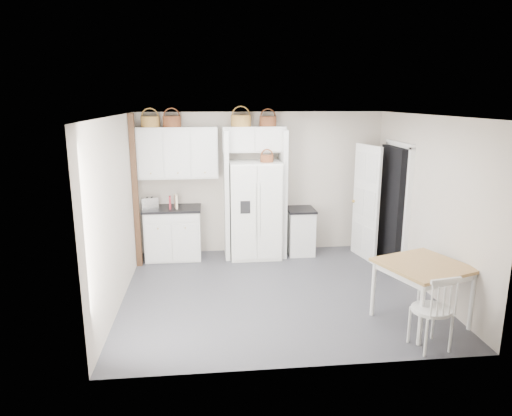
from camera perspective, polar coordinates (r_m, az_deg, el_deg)
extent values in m
plane|color=#3E3F43|center=(6.98, 2.55, -10.38)|extent=(4.50, 4.50, 0.00)
plane|color=white|center=(6.39, 2.80, 11.46)|extent=(4.50, 4.50, 0.00)
plane|color=#B9AD9A|center=(8.51, 0.64, 3.16)|extent=(4.50, 0.00, 4.50)
plane|color=#B9AD9A|center=(6.62, -16.97, -0.43)|extent=(0.00, 4.00, 4.00)
plane|color=#B9AD9A|center=(7.25, 20.53, 0.48)|extent=(0.00, 4.00, 4.00)
cube|color=white|center=(8.25, -0.13, -0.19)|extent=(0.90, 0.73, 1.75)
cube|color=silver|center=(8.38, -10.28, -3.19)|extent=(0.97, 0.61, 0.90)
cube|color=silver|center=(8.53, 5.55, -3.01)|extent=(0.47, 0.56, 0.82)
cube|color=olive|center=(6.30, 19.94, -9.98)|extent=(1.23, 1.23, 0.80)
cube|color=silver|center=(5.71, 21.09, -11.75)|extent=(0.53, 0.50, 0.95)
cube|color=black|center=(8.26, -10.42, -0.07)|extent=(1.01, 0.65, 0.04)
cube|color=black|center=(8.42, 5.62, -0.21)|extent=(0.50, 0.60, 0.04)
cube|color=silver|center=(8.24, -13.14, 0.62)|extent=(0.32, 0.23, 0.20)
cube|color=maroon|center=(8.16, -10.70, 0.68)|extent=(0.04, 0.15, 0.22)
cube|color=beige|center=(8.14, -9.98, 0.81)|extent=(0.07, 0.17, 0.25)
cylinder|color=olive|center=(8.21, -13.09, 10.47)|extent=(0.32, 0.32, 0.18)
cylinder|color=brown|center=(8.17, -10.47, 10.59)|extent=(0.31, 0.31, 0.18)
cylinder|color=olive|center=(8.17, -1.90, 10.85)|extent=(0.35, 0.35, 0.20)
cylinder|color=brown|center=(8.22, 1.50, 10.78)|extent=(0.30, 0.30, 0.17)
cylinder|color=brown|center=(8.00, 1.37, 6.19)|extent=(0.23, 0.23, 0.12)
cube|color=silver|center=(8.21, -9.74, 6.83)|extent=(1.40, 0.34, 0.90)
cube|color=silver|center=(8.21, -0.26, 8.60)|extent=(1.12, 0.34, 0.45)
cube|color=silver|center=(8.19, -3.71, 1.66)|extent=(0.08, 0.60, 2.30)
cube|color=silver|center=(8.29, 3.35, 1.82)|extent=(0.08, 0.60, 2.30)
cube|color=black|center=(7.91, -14.84, 1.92)|extent=(0.09, 0.09, 2.60)
cube|color=black|center=(8.16, 16.73, 0.17)|extent=(0.18, 0.85, 2.05)
cube|color=white|center=(8.33, 13.57, 0.64)|extent=(0.21, 0.79, 2.05)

